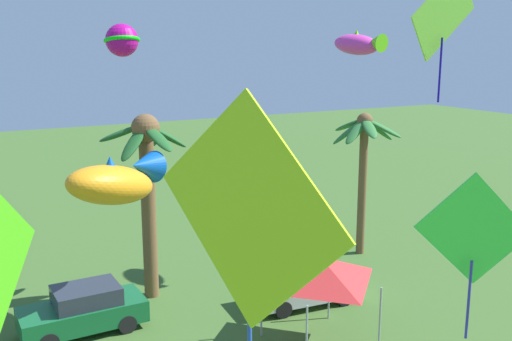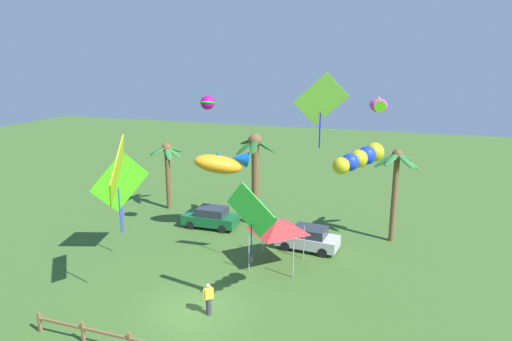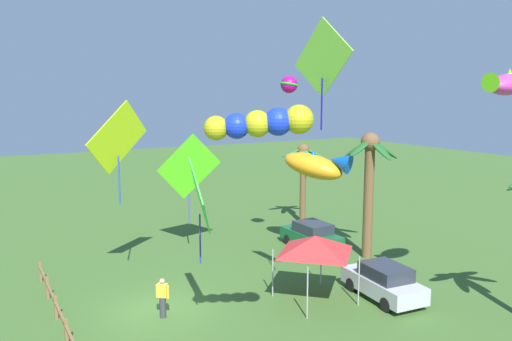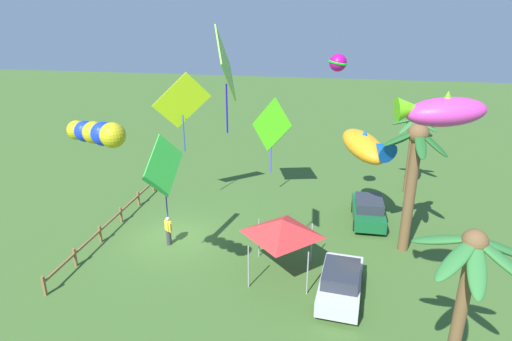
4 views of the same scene
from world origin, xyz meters
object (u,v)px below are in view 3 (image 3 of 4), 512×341
parked_car_0 (312,235)px  festival_tent (315,244)px  kite_fish_6 (507,84)px  kite_diamond_7 (188,168)px  palm_tree_0 (369,171)px  spectator_0 (163,298)px  kite_fish_3 (317,165)px  kite_tube_4 (263,123)px  kite_diamond_0 (323,60)px  kite_ball_1 (289,85)px  parked_car_1 (384,282)px  kite_diamond_2 (118,139)px  palm_tree_1 (303,166)px  kite_diamond_5 (199,197)px

parked_car_0 → festival_tent: bearing=-34.7°
kite_fish_6 → kite_diamond_7: (-14.10, -6.77, -4.40)m
festival_tent → kite_fish_6: bearing=44.3°
palm_tree_0 → spectator_0: size_ratio=4.24×
spectator_0 → kite_fish_3: size_ratio=0.39×
spectator_0 → kite_tube_4: size_ratio=0.60×
kite_tube_4 → kite_diamond_7: kite_tube_4 is taller
parked_car_0 → kite_diamond_0: (8.79, -6.04, 9.13)m
kite_tube_4 → kite_fish_6: size_ratio=1.05×
kite_diamond_0 → kite_fish_6: 7.04m
festival_tent → kite_ball_1: bearing=158.9°
parked_car_1 → kite_diamond_2: size_ratio=0.86×
spectator_0 → kite_diamond_7: bearing=150.7°
kite_ball_1 → parked_car_1: bearing=6.5°
parked_car_1 → parked_car_0: bearing=168.2°
palm_tree_1 → kite_fish_3: kite_fish_3 is taller
parked_car_0 → parked_car_1: size_ratio=0.97×
palm_tree_1 → kite_ball_1: size_ratio=5.38×
festival_tent → kite_diamond_2: 9.81m
kite_ball_1 → kite_diamond_5: 10.01m
kite_diamond_5 → kite_ball_1: bearing=126.5°
kite_diamond_7 → kite_diamond_0: bearing=0.9°
spectator_0 → kite_diamond_5: 4.75m
kite_diamond_2 → parked_car_1: bearing=52.6°
parked_car_1 → kite_ball_1: kite_ball_1 is taller
festival_tent → kite_diamond_7: 9.62m
parked_car_0 → spectator_0: spectator_0 is taller
parked_car_1 → palm_tree_0: bearing=145.6°
kite_diamond_0 → kite_ball_1: bearing=154.2°
palm_tree_0 → palm_tree_1: bearing=171.4°
parked_car_1 → kite_diamond_5: kite_diamond_5 is taller
parked_car_1 → kite_fish_3: kite_fish_3 is taller
kite_diamond_0 → kite_diamond_7: (-11.77, -0.18, -5.17)m
kite_diamond_2 → kite_diamond_7: size_ratio=0.92×
palm_tree_1 → kite_diamond_2: size_ratio=1.16×
palm_tree_0 → kite_diamond_5: size_ratio=1.73×
kite_diamond_0 → kite_diamond_2: 10.25m
palm_tree_0 → parked_car_1: 6.88m
parked_car_1 → palm_tree_1: bearing=160.6°
kite_diamond_0 → parked_car_1: bearing=106.6°
kite_ball_1 → palm_tree_0: bearing=65.4°
parked_car_1 → kite_tube_4: bearing=-65.6°
kite_diamond_5 → festival_tent: bearing=92.9°
parked_car_1 → kite_ball_1: (-6.44, -0.73, 8.44)m
palm_tree_1 → kite_ball_1: kite_ball_1 is taller
palm_tree_1 → kite_diamond_0: bearing=-32.7°
kite_diamond_7 → kite_diamond_5: bearing=-19.9°
festival_tent → kite_diamond_0: size_ratio=0.77×
festival_tent → kite_diamond_0: (2.61, -1.76, 7.41)m
kite_fish_3 → kite_fish_6: (10.00, 1.10, 4.14)m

